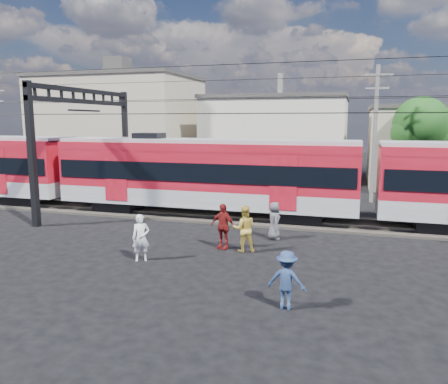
{
  "coord_description": "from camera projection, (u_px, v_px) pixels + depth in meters",
  "views": [
    {
      "loc": [
        4.86,
        -13.92,
        5.16
      ],
      "look_at": [
        -0.81,
        5.0,
        1.9
      ],
      "focal_mm": 35.0,
      "sensor_mm": 36.0,
      "label": 1
    }
  ],
  "objects": [
    {
      "name": "rail_near",
      "position": [
        252.0,
        219.0,
        22.2
      ],
      "size": [
        70.0,
        0.12,
        0.12
      ],
      "primitive_type": "cube",
      "color": "#59544C",
      "rests_on": "track_bed"
    },
    {
      "name": "tree_near",
      "position": [
        423.0,
        128.0,
        29.12
      ],
      "size": [
        3.82,
        3.64,
        6.72
      ],
      "color": "#382619",
      "rests_on": "ground"
    },
    {
      "name": "utility_pole_mid",
      "position": [
        375.0,
        130.0,
        27.12
      ],
      "size": [
        1.8,
        0.24,
        8.5
      ],
      "color": "slate",
      "rests_on": "ground"
    },
    {
      "name": "ground",
      "position": [
        205.0,
        268.0,
        15.37
      ],
      "size": [
        120.0,
        120.0,
        0.0
      ],
      "primitive_type": "plane",
      "color": "black",
      "rests_on": "ground"
    },
    {
      "name": "pedestrian_d",
      "position": [
        223.0,
        226.0,
        17.59
      ],
      "size": [
        1.17,
        0.71,
        1.87
      ],
      "primitive_type": "imported",
      "rotation": [
        0.0,
        0.0,
        -0.25
      ],
      "color": "maroon",
      "rests_on": "ground"
    },
    {
      "name": "pedestrian_a",
      "position": [
        141.0,
        238.0,
        16.1
      ],
      "size": [
        0.76,
        0.68,
        1.74
      ],
      "primitive_type": "imported",
      "rotation": [
        0.0,
        0.0,
        0.51
      ],
      "color": "white",
      "rests_on": "ground"
    },
    {
      "name": "track_bed",
      "position": [
        255.0,
        218.0,
        22.93
      ],
      "size": [
        70.0,
        3.4,
        0.12
      ],
      "primitive_type": "cube",
      "color": "#2D2823",
      "rests_on": "ground"
    },
    {
      "name": "rail_far",
      "position": [
        258.0,
        213.0,
        23.62
      ],
      "size": [
        70.0,
        0.12,
        0.12
      ],
      "primitive_type": "cube",
      "color": "#59544C",
      "rests_on": "track_bed"
    },
    {
      "name": "catenary",
      "position": [
        106.0,
        121.0,
        24.55
      ],
      "size": [
        70.0,
        9.3,
        7.52
      ],
      "color": "black",
      "rests_on": "ground"
    },
    {
      "name": "pedestrian_c",
      "position": [
        287.0,
        280.0,
        11.97
      ],
      "size": [
        1.12,
        0.72,
        1.65
      ],
      "primitive_type": "imported",
      "rotation": [
        0.0,
        0.0,
        3.04
      ],
      "color": "navy",
      "rests_on": "ground"
    },
    {
      "name": "building_west",
      "position": [
        120.0,
        125.0,
        42.11
      ],
      "size": [
        14.28,
        10.2,
        9.3
      ],
      "color": "tan",
      "rests_on": "ground"
    },
    {
      "name": "building_midwest",
      "position": [
        279.0,
        136.0,
        40.87
      ],
      "size": [
        12.24,
        12.24,
        7.3
      ],
      "color": "beige",
      "rests_on": "ground"
    },
    {
      "name": "pedestrian_e",
      "position": [
        274.0,
        221.0,
        19.04
      ],
      "size": [
        0.8,
        0.95,
        1.65
      ],
      "primitive_type": "imported",
      "rotation": [
        0.0,
        0.0,
        1.97
      ],
      "color": "#515257",
      "rests_on": "ground"
    },
    {
      "name": "pedestrian_b",
      "position": [
        244.0,
        229.0,
        17.23
      ],
      "size": [
        1.08,
        0.96,
        1.86
      ],
      "primitive_type": "imported",
      "rotation": [
        0.0,
        0.0,
        3.48
      ],
      "color": "gold",
      "rests_on": "ground"
    },
    {
      "name": "commuter_train",
      "position": [
        208.0,
        172.0,
        23.28
      ],
      "size": [
        50.3,
        3.08,
        4.17
      ],
      "color": "black",
      "rests_on": "ground"
    }
  ]
}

